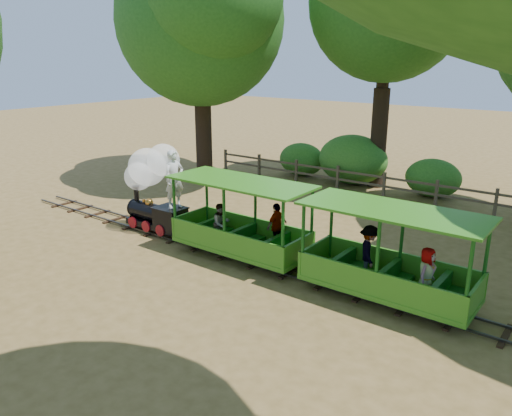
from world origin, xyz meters
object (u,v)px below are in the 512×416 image
Objects in this scene: locomotive at (153,181)px; carriage_rear at (388,266)px; carriage_front at (242,229)px; fence at (410,187)px.

locomotive is 7.65m from carriage_rear.
carriage_front reaches higher than fence.
fence is (-2.52, 7.99, -0.25)m from carriage_rear.
carriage_rear is (4.10, -0.01, 0.02)m from carriage_front.
carriage_rear is at bearing -72.51° from fence.
fence is at bearing 57.24° from locomotive.
fence is at bearing 107.49° from carriage_rear.
locomotive is 9.48m from fence.
locomotive is at bearing 179.50° from carriage_rear.
locomotive is 0.72× the size of carriage_rear.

